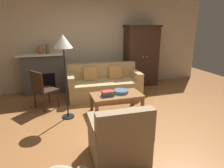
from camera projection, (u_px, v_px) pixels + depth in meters
ground_plane at (124, 120)px, 4.06m from camera, size 9.60×9.60×0.00m
back_wall at (95, 41)px, 5.98m from camera, size 7.20×0.10×2.80m
fireplace at (43, 73)px, 5.55m from camera, size 1.26×0.48×1.12m
armoire at (141, 56)px, 6.22m from camera, size 1.06×0.57×1.86m
couch at (104, 85)px, 5.37m from camera, size 1.96×0.96×0.86m
coffee_table at (117, 96)px, 4.36m from camera, size 1.10×0.60×0.42m
fruit_bowl at (121, 91)px, 4.40m from camera, size 0.33×0.33×0.07m
book_stack at (108, 93)px, 4.23m from camera, size 0.26×0.19×0.11m
mantel_vase_terracotta at (41, 49)px, 5.34m from camera, size 0.14×0.14×0.23m
mantel_vase_bronze at (48, 49)px, 5.39m from camera, size 0.10×0.10×0.24m
armchair_near_left at (119, 140)px, 2.82m from camera, size 0.80×0.80×0.88m
side_chair_wooden at (42, 88)px, 4.49m from camera, size 0.61×0.61×0.90m
floor_lamp at (63, 47)px, 3.78m from camera, size 0.36×0.36×1.71m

